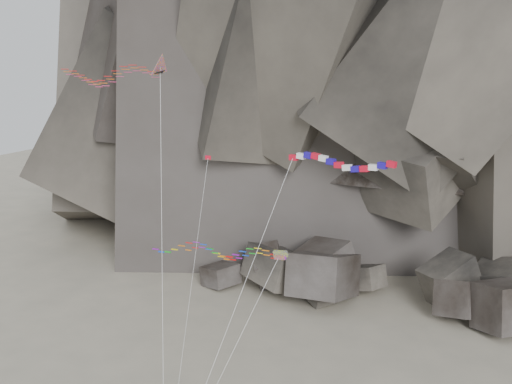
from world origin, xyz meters
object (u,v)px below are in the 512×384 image
at_px(parafoil_kite, 211,250).
at_px(pennant_kite, 197,241).
at_px(banner_kite, 338,165).
at_px(delta_kite, 105,74).

height_order(parafoil_kite, pennant_kite, pennant_kite).
xyz_separation_m(banner_kite, pennant_kite, (-10.44, -2.37, -6.30)).
relative_size(delta_kite, parafoil_kite, 1.94).
distance_m(banner_kite, parafoil_kite, 12.02).
bearing_deg(parafoil_kite, pennant_kite, -146.65).
bearing_deg(delta_kite, banner_kite, 15.81).
xyz_separation_m(delta_kite, pennant_kite, (8.45, -0.79, -12.58)).
height_order(delta_kite, banner_kite, delta_kite).
distance_m(delta_kite, pennant_kite, 15.17).
bearing_deg(pennant_kite, parafoil_kite, 25.25).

